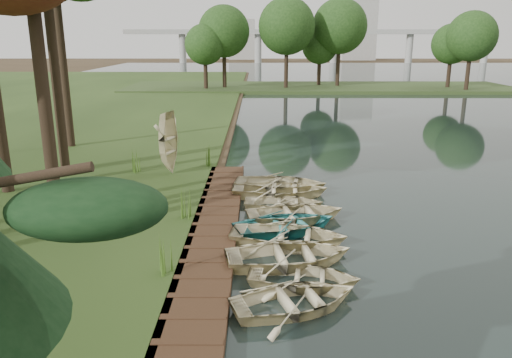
{
  "coord_description": "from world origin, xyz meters",
  "views": [
    {
      "loc": [
        -0.1,
        -16.26,
        6.55
      ],
      "look_at": [
        -0.16,
        1.97,
        1.37
      ],
      "focal_mm": 35.0,
      "sensor_mm": 36.0,
      "label": 1
    }
  ],
  "objects_px": {
    "rowboat_1": "(304,275)",
    "rowboat_2": "(289,253)",
    "rowboat_0": "(296,297)",
    "stored_rowboat": "(171,167)",
    "boardwalk": "(215,228)"
  },
  "relations": [
    {
      "from": "rowboat_1",
      "to": "rowboat_2",
      "type": "height_order",
      "value": "rowboat_2"
    },
    {
      "from": "rowboat_0",
      "to": "rowboat_1",
      "type": "distance_m",
      "value": 1.25
    },
    {
      "from": "rowboat_0",
      "to": "rowboat_2",
      "type": "bearing_deg",
      "value": -18.61
    },
    {
      "from": "rowboat_1",
      "to": "stored_rowboat",
      "type": "height_order",
      "value": "stored_rowboat"
    },
    {
      "from": "rowboat_1",
      "to": "rowboat_2",
      "type": "bearing_deg",
      "value": 21.72
    },
    {
      "from": "boardwalk",
      "to": "rowboat_1",
      "type": "height_order",
      "value": "rowboat_1"
    },
    {
      "from": "rowboat_1",
      "to": "rowboat_2",
      "type": "relative_size",
      "value": 0.8
    },
    {
      "from": "boardwalk",
      "to": "rowboat_1",
      "type": "relative_size",
      "value": 5.28
    },
    {
      "from": "rowboat_2",
      "to": "boardwalk",
      "type": "bearing_deg",
      "value": 32.56
    },
    {
      "from": "boardwalk",
      "to": "rowboat_0",
      "type": "xyz_separation_m",
      "value": [
        2.44,
        -5.22,
        0.24
      ]
    },
    {
      "from": "boardwalk",
      "to": "rowboat_0",
      "type": "bearing_deg",
      "value": -64.95
    },
    {
      "from": "rowboat_2",
      "to": "stored_rowboat",
      "type": "height_order",
      "value": "stored_rowboat"
    },
    {
      "from": "rowboat_0",
      "to": "stored_rowboat",
      "type": "bearing_deg",
      "value": 4.26
    },
    {
      "from": "rowboat_1",
      "to": "boardwalk",
      "type": "bearing_deg",
      "value": 42.37
    },
    {
      "from": "rowboat_2",
      "to": "rowboat_1",
      "type": "bearing_deg",
      "value": -175.67
    }
  ]
}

